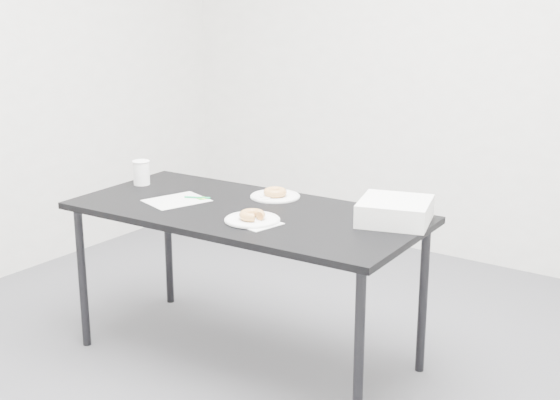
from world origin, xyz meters
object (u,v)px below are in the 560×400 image
Objects in this scene: pen at (197,197)px; coffee_cup at (141,173)px; donut_far at (275,192)px; bakery_box at (395,211)px; plate_near at (252,220)px; donut_near at (252,215)px; table at (246,221)px; plate_far at (275,196)px; scorecard at (177,201)px.

pen is 0.41m from coffee_cup.
donut_far is 0.38× the size of bakery_box.
donut_near reaches higher than plate_near.
table is at bearing -87.00° from donut_far.
plate_far is (-0.14, 0.37, -0.02)m from donut_near.
plate_near is 0.40m from donut_far.
pen is 0.43× the size of bakery_box.
bakery_box is at bearing 16.00° from table.
plate_near is (0.13, -0.12, 0.06)m from table.
scorecard is 2.19× the size of coffee_cup.
donut_near is 0.91× the size of coffee_cup.
donut_near is at bearing -12.19° from coffee_cup.
scorecard is at bearing -19.83° from coffee_cup.
donut_far is (0.34, 0.32, 0.02)m from scorecard.
coffee_cup is at bearing 167.81° from plate_near.
coffee_cup reaches higher than donut_far.
bakery_box reaches higher than plate_far.
donut_near is (0.48, -0.05, 0.03)m from scorecard.
table is at bearing -178.02° from bakery_box.
coffee_cup is at bearing 172.88° from table.
plate_far reaches higher than scorecard.
donut_near is at bearing -46.27° from table.
pen reaches higher than plate_far.
donut_far is 0.65m from bakery_box.
bakery_box is at bearing 33.93° from plate_near.
scorecard is 1.13× the size of plate_near.
table is at bearing -27.10° from pen.
pen is 1.13× the size of donut_far.
table is 6.91× the size of plate_far.
coffee_cup is (-0.83, 0.18, 0.06)m from plate_near.
table is 6.06× the size of scorecard.
donut_near is at bearing -42.58° from pen.
donut_far is at bearing 160.48° from bakery_box.
plate_far is (0.34, 0.32, 0.00)m from scorecard.
plate_far is 0.72m from coffee_cup.
donut_near is (0.43, -0.14, 0.02)m from pen.
coffee_cup is at bearing 167.81° from donut_near.
scorecard is (-0.35, -0.07, 0.06)m from table.
pen is 0.95m from bakery_box.
coffee_cup is 1.35m from bakery_box.
donut_far is (-0.14, 0.37, -0.00)m from donut_near.
donut_near is at bearing 0.00° from plate_near.
scorecard is 0.10m from pen.
plate_far is at bearing 0.00° from donut_far.
plate_near is at bearing -68.81° from plate_far.
plate_far is at bearing 14.76° from pen.
scorecard reaches higher than table.
pen is (-0.30, 0.01, 0.06)m from table.
bakery_box is at bearing -2.87° from donut_far.
donut_far is 0.72m from coffee_cup.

